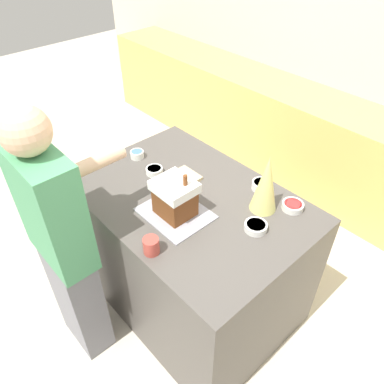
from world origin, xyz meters
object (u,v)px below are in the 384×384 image
object	(u,v)px
decorative_tree	(266,184)
candy_bowl_far_left	(137,154)
candy_bowl_behind_tray	(293,206)
candy_bowl_far_right	(256,226)
baking_tray	(175,213)
person	(63,246)
cookbook	(184,177)
mug	(151,246)
gingerbread_house	(175,197)
candy_bowl_beside_tree	(261,185)
candy_bowl_center_rear	(154,171)

from	to	relation	value
decorative_tree	candy_bowl_far_left	xyz separation A→B (m)	(-0.89, -0.22, -0.15)
candy_bowl_behind_tray	candy_bowl_far_right	distance (m)	0.28
baking_tray	person	size ratio (longest dim) A/B	0.22
cookbook	mug	distance (m)	0.62
gingerbread_house	decorative_tree	distance (m)	0.50
decorative_tree	baking_tray	bearing A→B (deg)	-126.76
candy_bowl_behind_tray	person	world-z (taller)	person
baking_tray	candy_bowl_far_left	size ratio (longest dim) A/B	4.15
cookbook	decorative_tree	bearing A→B (deg)	16.07
baking_tray	candy_bowl_beside_tree	world-z (taller)	candy_bowl_beside_tree
baking_tray	decorative_tree	bearing A→B (deg)	53.24
decorative_tree	mug	distance (m)	0.70
gingerbread_house	cookbook	bearing A→B (deg)	129.97
candy_bowl_beside_tree	person	distance (m)	1.18
baking_tray	candy_bowl_beside_tree	size ratio (longest dim) A/B	3.30
baking_tray	candy_bowl_center_rear	bearing A→B (deg)	159.15
mug	cookbook	bearing A→B (deg)	123.42
candy_bowl_center_rear	candy_bowl_beside_tree	bearing A→B (deg)	34.40
decorative_tree	candy_bowl_center_rear	distance (m)	0.74
gingerbread_house	mug	world-z (taller)	gingerbread_house
candy_bowl_behind_tray	person	xyz separation A→B (m)	(-0.69, -1.08, -0.10)
baking_tray	cookbook	bearing A→B (deg)	129.92
candy_bowl_beside_tree	candy_bowl_center_rear	world-z (taller)	candy_bowl_beside_tree
cookbook	candy_bowl_behind_tray	bearing A→B (deg)	23.11
candy_bowl_beside_tree	candy_bowl_center_rear	distance (m)	0.67
candy_bowl_center_rear	cookbook	bearing A→B (deg)	32.34
candy_bowl_behind_tray	candy_bowl_far_left	size ratio (longest dim) A/B	1.35
candy_bowl_behind_tray	candy_bowl_center_rear	size ratio (longest dim) A/B	1.15
baking_tray	candy_bowl_center_rear	xyz separation A→B (m)	(-0.38, 0.14, 0.02)
candy_bowl_beside_tree	candy_bowl_behind_tray	bearing A→B (deg)	-2.03
candy_bowl_beside_tree	gingerbread_house	bearing A→B (deg)	-108.77
candy_bowl_far_right	person	world-z (taller)	person
gingerbread_house	cookbook	distance (m)	0.34
baking_tray	decorative_tree	world-z (taller)	decorative_tree
candy_bowl_beside_tree	cookbook	bearing A→B (deg)	-144.73
baking_tray	candy_bowl_far_right	xyz separation A→B (m)	(0.38, 0.23, 0.02)
baking_tray	cookbook	distance (m)	0.33
gingerbread_house	candy_bowl_beside_tree	bearing A→B (deg)	71.23
baking_tray	candy_bowl_behind_tray	bearing A→B (deg)	51.30
decorative_tree	person	world-z (taller)	person
candy_bowl_beside_tree	candy_bowl_far_left	world-z (taller)	candy_bowl_beside_tree
gingerbread_house	mug	distance (m)	0.31
candy_bowl_far_left	decorative_tree	bearing A→B (deg)	14.00
gingerbread_house	mug	xyz separation A→B (m)	(0.13, -0.27, -0.07)
decorative_tree	person	xyz separation A→B (m)	(-0.57, -0.95, -0.25)
candy_bowl_far_right	candy_bowl_center_rear	bearing A→B (deg)	-173.18
candy_bowl_center_rear	person	xyz separation A→B (m)	(0.10, -0.70, -0.10)
decorative_tree	gingerbread_house	bearing A→B (deg)	-126.75
candy_bowl_behind_tray	candy_bowl_far_left	xyz separation A→B (m)	(-1.01, -0.34, 0.01)
candy_bowl_far_right	person	size ratio (longest dim) A/B	0.07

